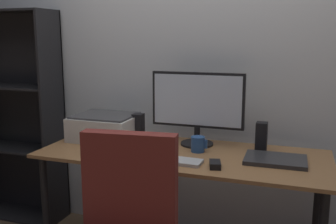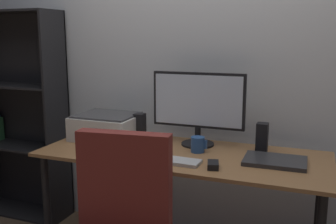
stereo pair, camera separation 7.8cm
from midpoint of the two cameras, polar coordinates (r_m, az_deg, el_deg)
name	(u,v)px [view 1 (the left image)]	position (r m, az deg, el deg)	size (l,w,h in m)	color
back_wall	(204,51)	(2.62, 4.52, 8.94)	(6.40, 0.10, 2.60)	silver
desk	(182,167)	(2.27, 1.09, -8.05)	(1.63, 0.65, 0.74)	olive
monitor	(197,104)	(2.34, 3.39, 1.22)	(0.57, 0.20, 0.45)	black
keyboard	(175,161)	(2.07, -0.09, -7.15)	(0.29, 0.11, 0.02)	#B7BABC
mouse	(215,164)	(2.00, 5.80, -7.68)	(0.06, 0.10, 0.03)	black
coffee_mug	(198,144)	(2.25, 3.43, -4.74)	(0.09, 0.08, 0.09)	#285193
laptop	(275,160)	(2.15, 14.49, -6.78)	(0.32, 0.23, 0.02)	#2D2D30
speaker_left	(138,127)	(2.50, -5.27, -2.18)	(0.06, 0.07, 0.17)	black
speaker_right	(261,137)	(2.30, 12.61, -3.57)	(0.06, 0.07, 0.17)	black
printer	(105,127)	(2.55, -10.03, -2.16)	(0.40, 0.34, 0.16)	silver
paper_sheet	(129,158)	(2.16, -6.76, -6.66)	(0.21, 0.30, 0.00)	white
bookshelf	(13,117)	(3.23, -22.40, -0.74)	(0.76, 0.28, 1.58)	black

